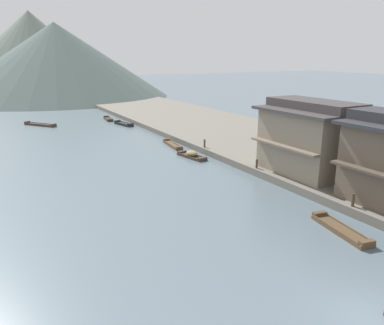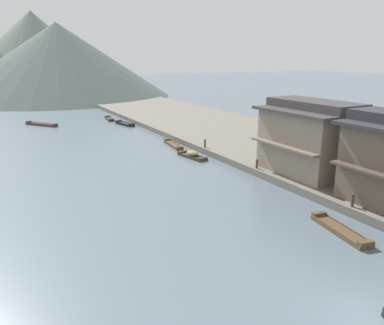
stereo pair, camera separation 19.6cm
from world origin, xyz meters
TOP-DOWN VIEW (x-y plane):
  - ground_plane at (0.00, 0.00)m, footprint 400.00×400.00m
  - riverbank_right at (16.50, 30.00)m, footprint 18.00×110.00m
  - boat_moored_nearest at (5.29, 54.72)m, footprint 1.39×4.24m
  - boat_moored_second at (5.69, 26.32)m, footprint 1.72×4.00m
  - boat_moored_third at (6.28, 32.17)m, footprint 1.43×5.01m
  - boat_moored_far at (5.14, 6.45)m, footprint 1.85×4.71m
  - boat_midriver_drifting at (5.91, 48.65)m, footprint 1.89×4.31m
  - boat_midriver_upstream at (-5.52, 54.37)m, footprint 4.18×5.23m
  - house_waterfront_tall at (11.25, 15.23)m, footprint 6.89×8.34m
  - mooring_post_dock_near at (7.85, 7.90)m, footprint 0.20×0.20m
  - mooring_post_dock_mid at (7.85, 18.19)m, footprint 0.20×0.20m
  - mooring_post_dock_far at (7.85, 27.36)m, footprint 0.20×0.20m
  - hill_far_west at (5.37, 97.94)m, footprint 56.42×56.42m
  - hill_far_east at (4.13, 135.02)m, footprint 56.17×56.17m

SIDE VIEW (x-z plane):
  - ground_plane at x=0.00m, z-range 0.00..0.00m
  - boat_moored_nearest at x=5.29m, z-range -0.07..0.35m
  - boat_moored_third at x=6.28m, z-range -0.07..0.36m
  - boat_moored_far at x=5.14m, z-range -0.08..0.38m
  - boat_midriver_upstream at x=-5.52m, z-range -0.09..0.41m
  - boat_midriver_drifting at x=5.91m, z-range -0.09..0.43m
  - boat_moored_second at x=5.69m, z-range -0.10..0.65m
  - riverbank_right at x=16.50m, z-range 0.00..0.64m
  - mooring_post_dock_mid at x=7.85m, z-range 0.64..1.46m
  - mooring_post_dock_near at x=7.85m, z-range 0.64..1.54m
  - mooring_post_dock_far at x=7.85m, z-range 0.64..1.54m
  - house_waterfront_tall at x=11.25m, z-range 0.57..6.71m
  - hill_far_west at x=5.37m, z-range 0.00..18.59m
  - hill_far_east at x=4.13m, z-range 0.00..24.73m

